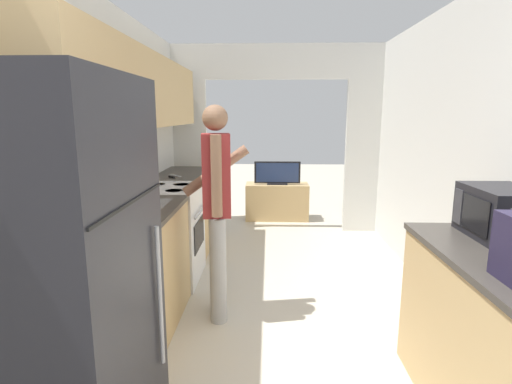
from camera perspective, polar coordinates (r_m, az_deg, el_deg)
name	(u,v)px	position (r m, az deg, el deg)	size (l,w,h in m)	color
wall_left	(101,132)	(3.22, -21.25, 8.00)	(0.38, 6.89, 2.50)	silver
wall_right	(508,171)	(2.99, 32.31, 2.57)	(0.06, 6.89, 2.50)	silver
wall_far_with_doorway	(276,125)	(5.43, 2.88, 9.57)	(3.18, 0.06, 2.50)	silver
counter_left	(162,238)	(3.86, -13.28, -6.44)	(0.62, 3.32, 0.92)	tan
refrigerator	(46,292)	(1.91, -27.77, -12.54)	(0.79, 0.82, 1.76)	black
range_oven	(167,233)	(4.00, -12.60, -5.73)	(0.66, 0.73, 1.06)	white
person	(217,207)	(3.08, -5.63, -2.20)	(0.54, 0.41, 1.67)	#9E9E9E
microwave	(501,213)	(2.61, 31.63, -2.56)	(0.33, 0.46, 0.29)	black
tv_cabinet	(277,201)	(6.18, 3.01, -1.34)	(0.95, 0.42, 0.55)	tan
television	(277,173)	(6.05, 3.06, 2.70)	(0.70, 0.16, 0.35)	black
knife	(173,176)	(4.51, -11.76, 2.21)	(0.17, 0.30, 0.02)	#B7B7BC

